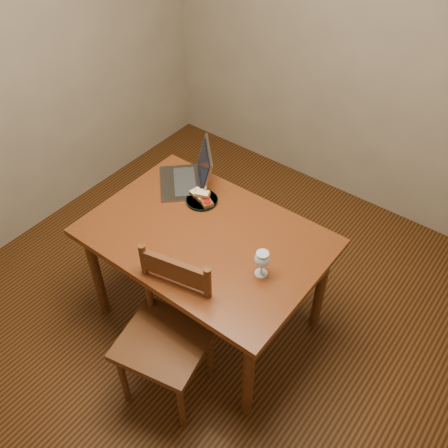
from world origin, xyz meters
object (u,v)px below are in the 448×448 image
Objects in this scene: chair at (166,332)px; laptop at (191,174)px; plate at (202,200)px; milk_glass at (262,264)px; table at (206,246)px.

laptop reaches higher than chair.
chair is 0.81m from plate.
laptop reaches higher than milk_glass.
plate is at bearing 102.55° from chair.
table is at bearing 92.60° from chair.
laptop is (-0.75, 0.35, -0.01)m from milk_glass.
chair is 0.61m from milk_glass.
laptop reaches higher than table.
plate is 1.23× the size of milk_glass.
laptop is at bearing 148.94° from plate.
table is 2.84× the size of laptop.
milk_glass is (0.27, 0.45, 0.31)m from chair.
plate is at bearing 133.23° from table.
table is 8.42× the size of milk_glass.
table is at bearing 5.05° from laptop.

